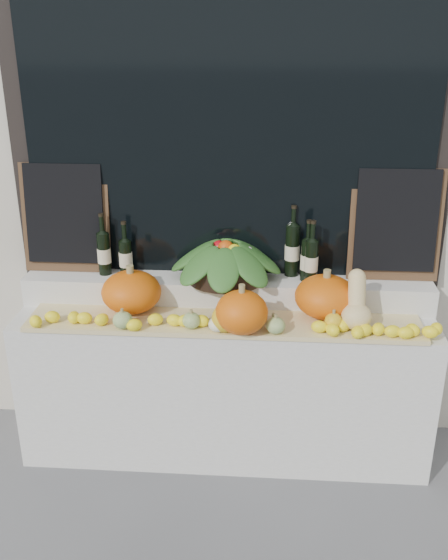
# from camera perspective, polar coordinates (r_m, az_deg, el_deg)

# --- Properties ---
(storefront_facade) EXTENTS (7.00, 0.94, 4.50)m
(storefront_facade) POSITION_cam_1_polar(r_m,az_deg,el_deg) (3.82, 0.90, 20.61)
(storefront_facade) COLOR beige
(storefront_facade) RESTS_ON ground
(display_sill) EXTENTS (2.30, 0.55, 0.88)m
(display_sill) POSITION_cam_1_polar(r_m,az_deg,el_deg) (3.66, 0.08, -9.41)
(display_sill) COLOR silver
(display_sill) RESTS_ON ground
(rear_tier) EXTENTS (2.30, 0.25, 0.16)m
(rear_tier) POSITION_cam_1_polar(r_m,az_deg,el_deg) (3.55, 0.26, -0.98)
(rear_tier) COLOR silver
(rear_tier) RESTS_ON display_sill
(straw_bedding) EXTENTS (2.10, 0.32, 0.02)m
(straw_bedding) POSITION_cam_1_polar(r_m,az_deg,el_deg) (3.33, -0.06, -3.94)
(straw_bedding) COLOR tan
(straw_bedding) RESTS_ON display_sill
(pumpkin_left) EXTENTS (0.34, 0.34, 0.23)m
(pumpkin_left) POSITION_cam_1_polar(r_m,az_deg,el_deg) (3.43, -8.47, -1.08)
(pumpkin_left) COLOR #E1600B
(pumpkin_left) RESTS_ON straw_bedding
(pumpkin_right) EXTENTS (0.38, 0.38, 0.23)m
(pumpkin_right) POSITION_cam_1_polar(r_m,az_deg,el_deg) (3.38, 9.27, -1.51)
(pumpkin_right) COLOR #E1600B
(pumpkin_right) RESTS_ON straw_bedding
(pumpkin_center) EXTENTS (0.32, 0.32, 0.22)m
(pumpkin_center) POSITION_cam_1_polar(r_m,az_deg,el_deg) (3.16, 1.62, -2.96)
(pumpkin_center) COLOR #E1600B
(pumpkin_center) RESTS_ON straw_bedding
(butternut_squash) EXTENTS (0.16, 0.21, 0.30)m
(butternut_squash) POSITION_cam_1_polar(r_m,az_deg,el_deg) (3.28, 12.02, -2.32)
(butternut_squash) COLOR #E3C685
(butternut_squash) RESTS_ON straw_bedding
(decorative_gourds) EXTENTS (1.18, 0.17, 0.17)m
(decorative_gourds) POSITION_cam_1_polar(r_m,az_deg,el_deg) (3.20, 0.43, -3.77)
(decorative_gourds) COLOR #377021
(decorative_gourds) RESTS_ON straw_bedding
(lemon_heap) EXTENTS (2.20, 0.16, 0.06)m
(lemon_heap) POSITION_cam_1_polar(r_m,az_deg,el_deg) (3.21, -0.20, -4.12)
(lemon_heap) COLOR yellow
(lemon_heap) RESTS_ON straw_bedding
(produce_bowl) EXTENTS (0.66, 0.66, 0.24)m
(produce_bowl) POSITION_cam_1_polar(r_m,az_deg,el_deg) (3.46, 0.17, 1.83)
(produce_bowl) COLOR black
(produce_bowl) RESTS_ON rear_tier
(wine_bottle_far_left) EXTENTS (0.08, 0.08, 0.36)m
(wine_bottle_far_left) POSITION_cam_1_polar(r_m,az_deg,el_deg) (3.59, -10.92, 2.45)
(wine_bottle_far_left) COLOR black
(wine_bottle_far_left) RESTS_ON rear_tier
(wine_bottle_near_left) EXTENTS (0.08, 0.08, 0.31)m
(wine_bottle_near_left) POSITION_cam_1_polar(r_m,az_deg,el_deg) (3.58, -8.98, 2.14)
(wine_bottle_near_left) COLOR black
(wine_bottle_near_left) RESTS_ON rear_tier
(wine_bottle_tall) EXTENTS (0.08, 0.08, 0.41)m
(wine_bottle_tall) POSITION_cam_1_polar(r_m,az_deg,el_deg) (3.53, 6.26, 2.76)
(wine_bottle_tall) COLOR black
(wine_bottle_tall) RESTS_ON rear_tier
(wine_bottle_near_right) EXTENTS (0.08, 0.08, 0.35)m
(wine_bottle_near_right) POSITION_cam_1_polar(r_m,az_deg,el_deg) (3.48, 7.62, 1.89)
(wine_bottle_near_right) COLOR black
(wine_bottle_near_right) RESTS_ON rear_tier
(wine_bottle_far_right) EXTENTS (0.08, 0.08, 0.36)m
(wine_bottle_far_right) POSITION_cam_1_polar(r_m,az_deg,el_deg) (3.45, 7.98, 1.75)
(wine_bottle_far_right) COLOR black
(wine_bottle_far_right) RESTS_ON rear_tier
(chalkboard_left) EXTENTS (0.50, 0.10, 0.62)m
(chalkboard_left) POSITION_cam_1_polar(r_m,az_deg,el_deg) (3.64, -14.33, 5.67)
(chalkboard_left) COLOR #4C331E
(chalkboard_left) RESTS_ON rear_tier
(chalkboard_right) EXTENTS (0.50, 0.10, 0.62)m
(chalkboard_right) POSITION_cam_1_polar(r_m,az_deg,el_deg) (3.53, 15.46, 5.03)
(chalkboard_right) COLOR #4C331E
(chalkboard_right) RESTS_ON rear_tier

